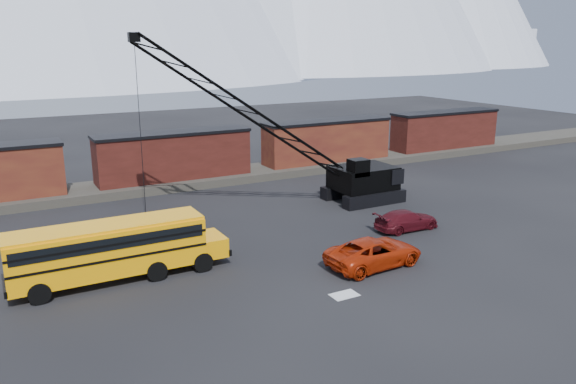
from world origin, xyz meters
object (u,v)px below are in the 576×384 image
Objects in this scene: red_pickup at (374,252)px; crawler_crane at (267,123)px; school_bus at (115,248)px; maroon_suv at (407,220)px.

red_pickup is 0.28× the size of crawler_crane.
crawler_crane reaches higher than red_pickup.
crawler_crane reaches higher than school_bus.
red_pickup is at bearing -20.79° from school_bus.
red_pickup is 7.19m from maroon_suv.
maroon_suv is 11.99m from crawler_crane.
crawler_crane is at bearing 29.19° from school_bus.
maroon_suv is (5.88, 4.14, -0.14)m from red_pickup.
maroon_suv is 0.23× the size of crawler_crane.
red_pickup reaches higher than maroon_suv.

